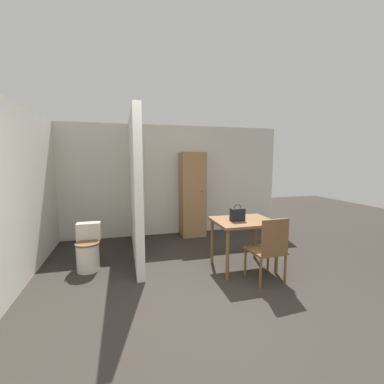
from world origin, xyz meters
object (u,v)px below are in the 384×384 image
(wooden_chair, at_px, (269,248))
(toilet, at_px, (88,250))
(dining_table, at_px, (243,226))
(wooden_cabinet, at_px, (192,194))
(handbag, at_px, (237,214))

(wooden_chair, xyz_separation_m, toilet, (-2.51, 1.14, -0.19))
(dining_table, height_order, wooden_chair, wooden_chair)
(toilet, bearing_deg, wooden_chair, -24.35)
(dining_table, relative_size, toilet, 1.30)
(dining_table, height_order, wooden_cabinet, wooden_cabinet)
(wooden_chair, distance_m, wooden_cabinet, 2.58)
(dining_table, bearing_deg, handbag, -168.50)
(dining_table, distance_m, wooden_chair, 0.58)
(dining_table, xyz_separation_m, wooden_cabinet, (-0.30, 1.96, 0.26))
(toilet, height_order, wooden_cabinet, wooden_cabinet)
(wooden_chair, distance_m, toilet, 2.76)
(toilet, bearing_deg, wooden_cabinet, 33.25)
(wooden_chair, xyz_separation_m, wooden_cabinet, (-0.43, 2.50, 0.44))
(toilet, distance_m, wooden_cabinet, 2.57)
(wooden_chair, height_order, handbag, handbag)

